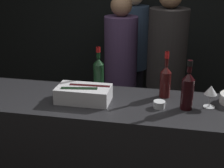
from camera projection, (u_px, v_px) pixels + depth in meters
The scene contains 11 objects.
wall_back_chalkboard at pixel (142, 11), 3.85m from camera, with size 6.40×0.06×2.80m.
bar_counter at pixel (111, 164), 2.37m from camera, with size 2.46×0.60×1.05m.
ice_bin_with_bottles at pixel (84, 93), 2.17m from camera, with size 0.37×0.21×0.12m.
wine_glass at pixel (211, 91), 2.06m from camera, with size 0.09×0.09×0.15m.
candle_votive at pixel (159, 104), 2.08m from camera, with size 0.08×0.08×0.05m.
red_wine_bottle_black_foil at pixel (188, 89), 2.03m from camera, with size 0.08×0.08×0.34m.
red_wine_bottle_tall at pixel (165, 80), 2.22m from camera, with size 0.08×0.08×0.34m.
red_wine_bottle_burgundy at pixel (99, 73), 2.35m from camera, with size 0.08×0.08×0.33m.
person_in_hoodie at pixel (166, 70), 3.00m from camera, with size 0.37×0.37×1.79m.
person_blond_tee at pixel (121, 68), 3.23m from camera, with size 0.34×0.34×1.68m.
person_grey_polo at pixel (132, 53), 3.67m from camera, with size 0.35×0.35×1.72m.
Camera 1 is at (0.40, -1.65, 1.95)m, focal length 50.00 mm.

